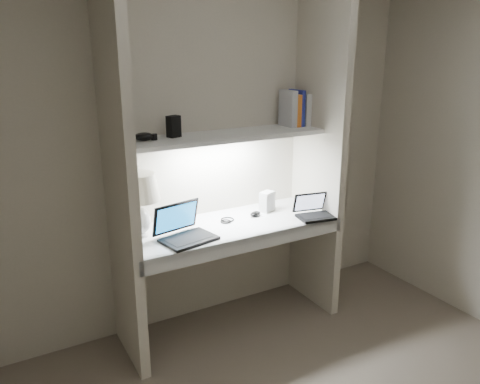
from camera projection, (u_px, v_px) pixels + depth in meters
back_wall at (211, 147)px, 3.25m from camera, size 3.20×0.01×2.50m
alcove_panel_left at (118, 167)px, 2.68m from camera, size 0.06×0.55×2.50m
alcove_panel_right at (319, 143)px, 3.37m from camera, size 0.06×0.55×2.50m
desk at (231, 226)px, 3.17m from camera, size 1.40×0.55×0.04m
desk_apron at (250, 243)px, 2.96m from camera, size 1.46×0.03×0.10m
shelf at (223, 136)px, 3.07m from camera, size 1.40×0.36×0.03m
strip_light at (223, 140)px, 3.08m from camera, size 0.60×0.04×0.02m
table_lamp at (138, 194)px, 2.86m from camera, size 0.28×0.28×0.41m
laptop_main at (184, 231)px, 2.89m from camera, size 0.37×0.34×0.22m
laptop_netbook at (313, 211)px, 3.28m from camera, size 0.28×0.26×0.16m
speaker at (267, 201)px, 3.38m from camera, size 0.12×0.11×0.15m
mouse at (255, 214)px, 3.29m from camera, size 0.11×0.09×0.03m
cable_coil at (227, 220)px, 3.21m from camera, size 0.10×0.10×0.01m
sticky_note at (135, 237)px, 2.93m from camera, size 0.11×0.11×0.00m
book_row at (299, 109)px, 3.38m from camera, size 0.24×0.17×0.26m
shelf_box at (174, 126)px, 2.94m from camera, size 0.09×0.08×0.14m
shelf_gadget at (144, 137)px, 2.82m from camera, size 0.14×0.11×0.05m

